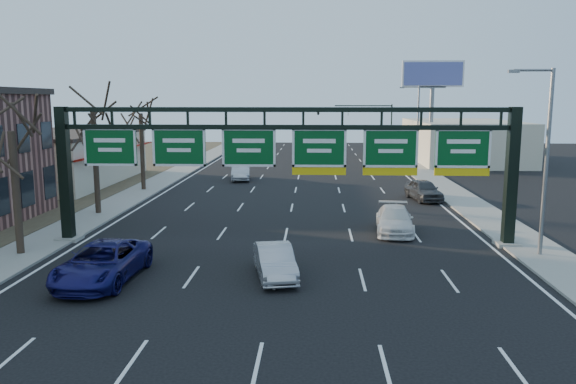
# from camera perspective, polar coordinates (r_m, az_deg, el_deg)

# --- Properties ---
(ground) EXTENTS (160.00, 160.00, 0.00)m
(ground) POSITION_cam_1_polar(r_m,az_deg,el_deg) (22.41, -1.56, -10.32)
(ground) COLOR black
(ground) RESTS_ON ground
(sidewalk_left) EXTENTS (3.00, 120.00, 0.12)m
(sidewalk_left) POSITION_cam_1_polar(r_m,az_deg,el_deg) (44.14, -16.34, -0.81)
(sidewalk_left) COLOR gray
(sidewalk_left) RESTS_ON ground
(sidewalk_right) EXTENTS (3.00, 120.00, 0.12)m
(sidewalk_right) POSITION_cam_1_polar(r_m,az_deg,el_deg) (43.19, 17.73, -1.09)
(sidewalk_right) COLOR gray
(sidewalk_right) RESTS_ON ground
(lane_markings) EXTENTS (21.60, 120.00, 0.01)m
(lane_markings) POSITION_cam_1_polar(r_m,az_deg,el_deg) (41.76, 0.50, -1.07)
(lane_markings) COLOR white
(lane_markings) RESTS_ON ground
(sign_gantry) EXTENTS (24.60, 1.20, 7.20)m
(sign_gantry) POSITION_cam_1_polar(r_m,az_deg,el_deg) (29.22, -0.10, 3.62)
(sign_gantry) COLOR black
(sign_gantry) RESTS_ON ground
(cream_strip) EXTENTS (10.90, 18.40, 4.70)m
(cream_strip) POSITION_cam_1_polar(r_m,az_deg,el_deg) (55.36, -21.94, 3.28)
(cream_strip) COLOR beige
(cream_strip) RESTS_ON ground
(building_right_distant) EXTENTS (12.00, 20.00, 5.00)m
(building_right_distant) POSITION_cam_1_polar(r_m,az_deg,el_deg) (73.56, 17.30, 4.97)
(building_right_distant) COLOR beige
(building_right_distant) RESTS_ON ground
(tree_gantry) EXTENTS (3.60, 3.60, 8.48)m
(tree_gantry) POSITION_cam_1_polar(r_m,az_deg,el_deg) (29.77, -26.44, 7.55)
(tree_gantry) COLOR #2F251A
(tree_gantry) RESTS_ON sidewalk_left
(tree_mid) EXTENTS (3.60, 3.60, 9.24)m
(tree_mid) POSITION_cam_1_polar(r_m,az_deg,el_deg) (38.82, -19.29, 9.28)
(tree_mid) COLOR #2F251A
(tree_mid) RESTS_ON sidewalk_left
(tree_far) EXTENTS (3.60, 3.60, 8.86)m
(tree_far) POSITION_cam_1_polar(r_m,az_deg,el_deg) (48.25, -14.80, 8.96)
(tree_far) COLOR #2F251A
(tree_far) RESTS_ON sidewalk_left
(streetlight_near) EXTENTS (2.15, 0.22, 9.00)m
(streetlight_near) POSITION_cam_1_polar(r_m,az_deg,el_deg) (29.24, 24.59, 3.67)
(streetlight_near) COLOR slate
(streetlight_near) RESTS_ON sidewalk_right
(streetlight_far) EXTENTS (2.15, 0.22, 9.00)m
(streetlight_far) POSITION_cam_1_polar(r_m,az_deg,el_deg) (62.05, 12.93, 6.82)
(streetlight_far) COLOR slate
(streetlight_far) RESTS_ON sidewalk_right
(billboard_right) EXTENTS (7.00, 0.50, 12.00)m
(billboard_right) POSITION_cam_1_polar(r_m,az_deg,el_deg) (67.39, 14.46, 10.33)
(billboard_right) COLOR slate
(billboard_right) RESTS_ON ground
(traffic_signal_mast) EXTENTS (10.16, 0.54, 7.00)m
(traffic_signal_mast) POSITION_cam_1_polar(r_m,az_deg,el_deg) (76.18, 5.88, 7.73)
(traffic_signal_mast) COLOR black
(traffic_signal_mast) RESTS_ON ground
(car_blue_suv) EXTENTS (2.90, 5.91, 1.61)m
(car_blue_suv) POSITION_cam_1_polar(r_m,az_deg,el_deg) (24.93, -18.32, -6.81)
(car_blue_suv) COLOR #151458
(car_blue_suv) RESTS_ON ground
(car_silver_sedan) EXTENTS (2.31, 4.46, 1.40)m
(car_silver_sedan) POSITION_cam_1_polar(r_m,az_deg,el_deg) (24.21, -1.34, -7.07)
(car_silver_sedan) COLOR #A7A7AC
(car_silver_sedan) RESTS_ON ground
(car_white_wagon) EXTENTS (2.49, 5.21, 1.46)m
(car_white_wagon) POSITION_cam_1_polar(r_m,az_deg,el_deg) (32.87, 10.77, -2.79)
(car_white_wagon) COLOR silver
(car_white_wagon) RESTS_ON ground
(car_grey_far) EXTENTS (2.60, 4.83, 1.56)m
(car_grey_far) POSITION_cam_1_polar(r_m,az_deg,el_deg) (43.93, 13.62, 0.21)
(car_grey_far) COLOR #383A3C
(car_grey_far) RESTS_ON ground
(car_silver_distant) EXTENTS (2.18, 4.95, 1.58)m
(car_silver_distant) POSITION_cam_1_polar(r_m,az_deg,el_deg) (53.80, -4.82, 2.08)
(car_silver_distant) COLOR #B9B9BE
(car_silver_distant) RESTS_ON ground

